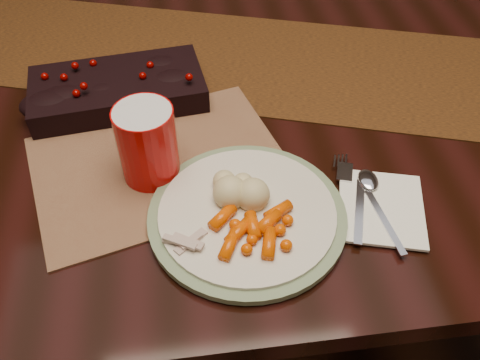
{
  "coord_description": "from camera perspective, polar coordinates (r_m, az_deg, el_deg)",
  "views": [
    {
      "loc": [
        -0.09,
        -0.78,
        1.35
      ],
      "look_at": [
        -0.02,
        -0.26,
        0.8
      ],
      "focal_mm": 38.0,
      "sensor_mm": 36.0,
      "label": 1
    }
  ],
  "objects": [
    {
      "name": "centerpiece",
      "position": [
        0.99,
        -13.6,
        10.25
      ],
      "size": [
        0.33,
        0.2,
        0.06
      ],
      "primitive_type": null,
      "rotation": [
        0.0,
        0.0,
        0.12
      ],
      "color": "black",
      "rests_on": "table_runner"
    },
    {
      "name": "dinner_plate",
      "position": [
        0.76,
        0.81,
        -3.86
      ],
      "size": [
        0.38,
        0.38,
        0.02
      ],
      "primitive_type": "cylinder",
      "rotation": [
        0.0,
        0.0,
        -0.33
      ],
      "color": "beige",
      "rests_on": "placemat_main"
    },
    {
      "name": "placemat_main",
      "position": [
        0.86,
        -9.02,
        1.8
      ],
      "size": [
        0.47,
        0.39,
        0.0
      ],
      "primitive_type": "cube",
      "rotation": [
        0.0,
        0.0,
        0.26
      ],
      "color": "brown",
      "rests_on": "dining_table"
    },
    {
      "name": "baby_carrots",
      "position": [
        0.73,
        1.68,
        -5.21
      ],
      "size": [
        0.13,
        0.11,
        0.02
      ],
      "primitive_type": null,
      "rotation": [
        0.0,
        0.0,
        -0.1
      ],
      "color": "#D74900",
      "rests_on": "dinner_plate"
    },
    {
      "name": "napkin",
      "position": [
        0.81,
        15.58,
        -2.99
      ],
      "size": [
        0.16,
        0.18,
        0.01
      ],
      "primitive_type": "cube",
      "rotation": [
        0.0,
        0.0,
        -0.27
      ],
      "color": "white",
      "rests_on": "placemat_main"
    },
    {
      "name": "fork",
      "position": [
        0.8,
        12.84,
        -2.24
      ],
      "size": [
        0.08,
        0.16,
        0.0
      ],
      "primitive_type": null,
      "rotation": [
        0.0,
        0.0,
        -0.33
      ],
      "color": "silver",
      "rests_on": "napkin"
    },
    {
      "name": "red_cup",
      "position": [
        0.8,
        -10.35,
        4.04
      ],
      "size": [
        0.12,
        0.12,
        0.13
      ],
      "primitive_type": "cylinder",
      "rotation": [
        0.0,
        0.0,
        0.31
      ],
      "color": "#B70908",
      "rests_on": "placemat_main"
    },
    {
      "name": "spoon",
      "position": [
        0.8,
        15.38,
        -3.05
      ],
      "size": [
        0.05,
        0.16,
        0.0
      ],
      "primitive_type": null,
      "rotation": [
        0.0,
        0.0,
        0.12
      ],
      "color": "white",
      "rests_on": "napkin"
    },
    {
      "name": "floor",
      "position": [
        1.56,
        -0.47,
        -13.47
      ],
      "size": [
        5.0,
        5.0,
        0.0
      ],
      "primitive_type": "plane",
      "color": "black",
      "rests_on": "ground"
    },
    {
      "name": "turkey_shreds",
      "position": [
        0.71,
        -5.49,
        -7.33
      ],
      "size": [
        0.07,
        0.06,
        0.02
      ],
      "primitive_type": null,
      "rotation": [
        0.0,
        0.0,
        -0.01
      ],
      "color": "#A49088",
      "rests_on": "dinner_plate"
    },
    {
      "name": "dining_table",
      "position": [
        1.25,
        -0.57,
        -4.82
      ],
      "size": [
        1.8,
        1.0,
        0.75
      ],
      "primitive_type": "cube",
      "color": "black",
      "rests_on": "floor"
    },
    {
      "name": "table_runner",
      "position": [
        1.1,
        -0.84,
        13.42
      ],
      "size": [
        1.75,
        0.87,
        0.0
      ],
      "primitive_type": "cube",
      "rotation": [
        0.0,
        0.0,
        -0.31
      ],
      "color": "#372305",
      "rests_on": "dining_table"
    },
    {
      "name": "mashed_potatoes",
      "position": [
        0.76,
        -0.1,
        -0.37
      ],
      "size": [
        0.1,
        0.09,
        0.05
      ],
      "primitive_type": null,
      "rotation": [
        0.0,
        0.0,
        0.2
      ],
      "color": "#BDB48F",
      "rests_on": "dinner_plate"
    }
  ]
}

